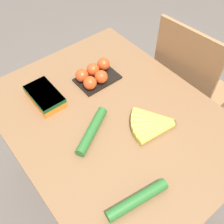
{
  "coord_description": "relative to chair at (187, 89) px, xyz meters",
  "views": [
    {
      "loc": [
        0.57,
        -0.46,
        1.68
      ],
      "look_at": [
        0.0,
        0.0,
        0.78
      ],
      "focal_mm": 42.0,
      "sensor_mm": 36.0,
      "label": 1
    }
  ],
  "objects": [
    {
      "name": "ground_plane",
      "position": [
        0.03,
        -0.63,
        -0.5
      ],
      "size": [
        12.0,
        12.0,
        0.0
      ],
      "primitive_type": "plane",
      "color": "#665B51"
    },
    {
      "name": "dining_table",
      "position": [
        0.03,
        -0.63,
        0.13
      ],
      "size": [
        1.12,
        0.87,
        0.75
      ],
      "color": "olive",
      "rests_on": "ground_plane"
    },
    {
      "name": "chair",
      "position": [
        0.0,
        0.0,
        0.0
      ],
      "size": [
        0.45,
        0.44,
        0.97
      ],
      "rotation": [
        0.0,
        0.0,
        3.23
      ],
      "color": "#A87547",
      "rests_on": "ground_plane"
    },
    {
      "name": "banana_bunch",
      "position": [
        0.19,
        -0.52,
        0.26
      ],
      "size": [
        0.19,
        0.2,
        0.04
      ],
      "color": "brown",
      "rests_on": "dining_table"
    },
    {
      "name": "tomato_pack",
      "position": [
        -0.21,
        -0.54,
        0.28
      ],
      "size": [
        0.15,
        0.21,
        0.08
      ],
      "color": "black",
      "rests_on": "dining_table"
    },
    {
      "name": "carrot_bag",
      "position": [
        -0.25,
        -0.81,
        0.28
      ],
      "size": [
        0.2,
        0.12,
        0.05
      ],
      "color": "orange",
      "rests_on": "dining_table"
    },
    {
      "name": "cucumber_near",
      "position": [
        0.05,
        -0.75,
        0.27
      ],
      "size": [
        0.16,
        0.23,
        0.04
      ],
      "color": "#2D702D",
      "rests_on": "dining_table"
    },
    {
      "name": "cucumber_far",
      "position": [
        0.39,
        -0.8,
        0.27
      ],
      "size": [
        0.08,
        0.25,
        0.04
      ],
      "color": "#2D702D",
      "rests_on": "dining_table"
    }
  ]
}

